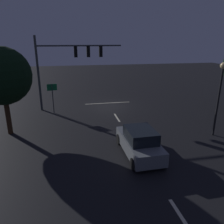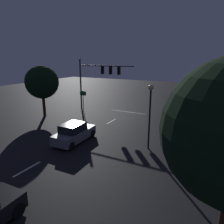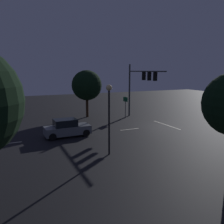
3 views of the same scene
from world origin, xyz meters
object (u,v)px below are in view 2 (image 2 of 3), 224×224
Objects in this scene: route_sign at (83,97)px; street_lamp_left_kerb at (150,105)px; car_approaching at (74,133)px; tree_right_near at (42,82)px; traffic_signal_assembly at (98,75)px.

street_lamp_left_kerb is at bearing 147.41° from route_sign.
tree_right_near is at bearing -29.96° from car_approaching.
car_approaching is 0.84× the size of street_lamp_left_kerb.
route_sign is at bearing -124.15° from tree_right_near.
traffic_signal_assembly is 1.85× the size of car_approaching.
route_sign is 5.69m from tree_right_near.
car_approaching is 10.82m from route_sign.
tree_right_near reaches higher than car_approaching.
traffic_signal_assembly is 1.55× the size of street_lamp_left_kerb.
tree_right_near is at bearing 55.85° from route_sign.
street_lamp_left_kerb is 0.83× the size of tree_right_near.
car_approaching is 0.70× the size of tree_right_near.
tree_right_near is (8.47, -4.88, 3.49)m from car_approaching.
traffic_signal_assembly is at bearing -142.08° from route_sign.
route_sign reaches higher than car_approaching.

